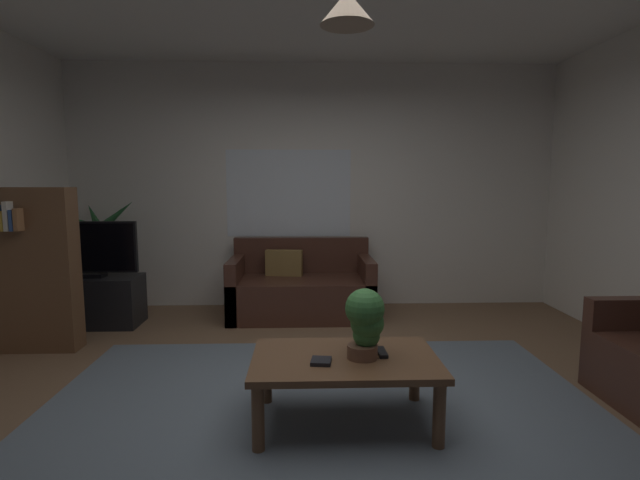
# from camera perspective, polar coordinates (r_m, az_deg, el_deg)

# --- Properties ---
(floor) EXTENTS (5.55, 5.15, 0.02)m
(floor) POSITION_cam_1_polar(r_m,az_deg,el_deg) (3.20, 0.19, -19.87)
(floor) COLOR brown
(floor) RESTS_ON ground
(rug) EXTENTS (3.61, 2.84, 0.01)m
(rug) POSITION_cam_1_polar(r_m,az_deg,el_deg) (3.02, 0.34, -21.35)
(rug) COLOR slate
(rug) RESTS_ON ground
(wall_back) EXTENTS (5.67, 0.06, 2.78)m
(wall_back) POSITION_cam_1_polar(r_m,az_deg,el_deg) (5.46, -0.81, 6.50)
(wall_back) COLOR silver
(wall_back) RESTS_ON ground
(window_pane) EXTENTS (1.43, 0.01, 0.99)m
(window_pane) POSITION_cam_1_polar(r_m,az_deg,el_deg) (5.43, -3.84, 5.69)
(window_pane) COLOR white
(couch_under_window) EXTENTS (1.52, 0.81, 0.82)m
(couch_under_window) POSITION_cam_1_polar(r_m,az_deg,el_deg) (5.10, -2.31, -6.17)
(couch_under_window) COLOR #47281E
(couch_under_window) RESTS_ON ground
(coffee_table) EXTENTS (1.10, 0.68, 0.41)m
(coffee_table) POSITION_cam_1_polar(r_m,az_deg,el_deg) (2.88, 3.05, -15.12)
(coffee_table) COLOR brown
(coffee_table) RESTS_ON ground
(book_on_table_0) EXTENTS (0.13, 0.13, 0.02)m
(book_on_table_0) POSITION_cam_1_polar(r_m,az_deg,el_deg) (2.76, 0.14, -14.55)
(book_on_table_0) COLOR black
(book_on_table_0) RESTS_ON coffee_table
(remote_on_table_0) EXTENTS (0.05, 0.16, 0.02)m
(remote_on_table_0) POSITION_cam_1_polar(r_m,az_deg,el_deg) (2.91, 7.54, -13.41)
(remote_on_table_0) COLOR black
(remote_on_table_0) RESTS_ON coffee_table
(remote_on_table_1) EXTENTS (0.16, 0.14, 0.02)m
(remote_on_table_1) POSITION_cam_1_polar(r_m,az_deg,el_deg) (2.92, 5.51, -13.37)
(remote_on_table_1) COLOR black
(remote_on_table_1) RESTS_ON coffee_table
(potted_plant_on_table) EXTENTS (0.23, 0.23, 0.41)m
(potted_plant_on_table) POSITION_cam_1_polar(r_m,az_deg,el_deg) (2.78, 5.57, -9.77)
(potted_plant_on_table) COLOR brown
(potted_plant_on_table) RESTS_ON coffee_table
(tv_stand) EXTENTS (0.90, 0.44, 0.50)m
(tv_stand) POSITION_cam_1_polar(r_m,az_deg,el_deg) (5.28, -25.75, -6.72)
(tv_stand) COLOR black
(tv_stand) RESTS_ON ground
(tv) EXTENTS (0.91, 0.16, 0.56)m
(tv) POSITION_cam_1_polar(r_m,az_deg,el_deg) (5.16, -26.16, -0.95)
(tv) COLOR black
(tv) RESTS_ON tv_stand
(potted_palm_corner) EXTENTS (0.77, 0.76, 1.28)m
(potted_palm_corner) POSITION_cam_1_polar(r_m,az_deg,el_deg) (5.67, -24.92, -2.89)
(potted_palm_corner) COLOR #B77051
(potted_palm_corner) RESTS_ON ground
(bookshelf_corner) EXTENTS (0.70, 0.31, 1.40)m
(bookshelf_corner) POSITION_cam_1_polar(r_m,az_deg,el_deg) (4.66, -31.58, -2.94)
(bookshelf_corner) COLOR brown
(bookshelf_corner) RESTS_ON ground
(pendant_lamp) EXTENTS (0.30, 0.30, 0.49)m
(pendant_lamp) POSITION_cam_1_polar(r_m,az_deg,el_deg) (2.83, 3.34, 26.39)
(pendant_lamp) COLOR black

